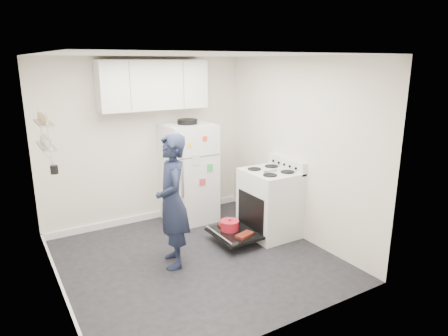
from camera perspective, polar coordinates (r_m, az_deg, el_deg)
room at (r=4.76m, az=-4.81°, el=0.07°), size 3.21×3.21×2.51m
electric_range at (r=5.74m, az=6.45°, el=-5.07°), size 0.66×0.76×1.10m
open_oven_door at (r=5.56m, az=1.22°, el=-8.86°), size 0.55×0.70×0.21m
refrigerator at (r=6.18m, az=-5.07°, el=-0.65°), size 0.72×0.74×1.59m
upper_cabinets at (r=5.94m, az=-10.05°, el=11.62°), size 1.60×0.33×0.70m
wall_shelf_rack at (r=4.68m, az=-24.19°, el=4.40°), size 0.14×0.60×0.61m
person at (r=4.81m, az=-7.39°, el=-4.78°), size 0.53×0.67×1.63m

